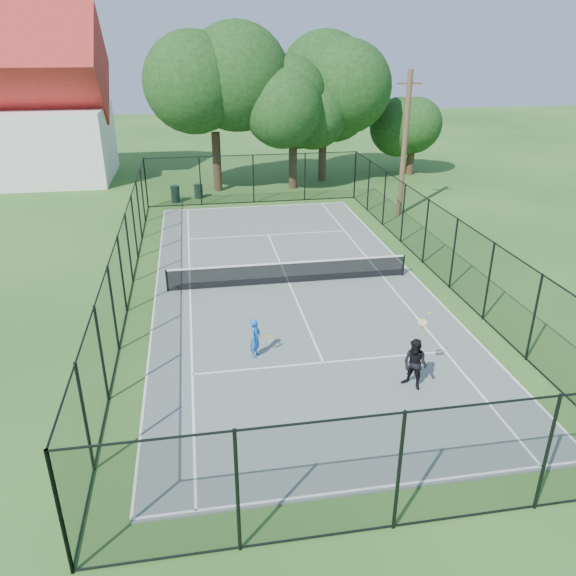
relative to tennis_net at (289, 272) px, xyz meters
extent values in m
plane|color=#214E1A|center=(0.00, 0.00, -0.58)|extent=(120.00, 120.00, 0.00)
cube|color=slate|center=(0.00, 0.00, -0.55)|extent=(11.00, 24.00, 0.06)
cylinder|color=black|center=(-5.00, 0.00, -0.04)|extent=(0.08, 0.08, 0.95)
cylinder|color=black|center=(5.00, 0.00, -0.04)|extent=(0.08, 0.08, 0.95)
cube|color=black|center=(0.00, 0.00, -0.04)|extent=(10.00, 0.03, 0.88)
cube|color=white|center=(0.00, 0.00, 0.40)|extent=(10.00, 0.05, 0.06)
cylinder|color=#332114|center=(-2.03, 16.50, 1.34)|extent=(0.56, 0.56, 3.85)
sphere|color=black|center=(-2.03, 16.50, 5.00)|extent=(6.94, 6.94, 6.94)
cylinder|color=#332114|center=(3.08, 16.32, 1.25)|extent=(0.56, 0.56, 3.65)
sphere|color=black|center=(3.08, 16.32, 4.71)|extent=(6.55, 6.55, 6.55)
cylinder|color=#332114|center=(5.58, 18.30, 1.54)|extent=(0.56, 0.56, 4.23)
sphere|color=black|center=(5.58, 18.30, 5.34)|extent=(6.72, 6.72, 6.72)
cylinder|color=#332114|center=(12.55, 19.00, 0.65)|extent=(0.56, 0.56, 2.45)
sphere|color=black|center=(12.55, 19.00, 2.94)|extent=(4.28, 4.28, 4.28)
cube|color=silver|center=(-17.00, 22.00, 1.92)|extent=(15.00, 8.00, 5.00)
cylinder|color=black|center=(-4.84, 13.92, -0.08)|extent=(0.54, 0.54, 0.99)
cylinder|color=black|center=(-4.84, 13.92, 0.43)|extent=(0.58, 0.58, 0.05)
cylinder|color=black|center=(-3.38, 14.72, -0.16)|extent=(0.54, 0.54, 0.84)
cylinder|color=black|center=(-3.38, 14.72, 0.28)|extent=(0.58, 0.58, 0.05)
cylinder|color=#4C3823|center=(8.09, 9.00, 3.41)|extent=(0.30, 0.30, 7.97)
cube|color=#4C3823|center=(8.09, 9.00, 6.68)|extent=(1.40, 0.10, 0.10)
imported|color=blue|center=(-2.06, -5.65, 0.15)|extent=(0.51, 0.58, 1.33)
torus|color=gold|center=(-1.61, -5.50, 0.03)|extent=(0.27, 0.18, 0.29)
cylinder|color=silver|center=(-1.61, -5.50, 0.03)|extent=(0.23, 0.15, 0.25)
imported|color=black|center=(2.29, -8.18, 0.26)|extent=(0.95, 0.96, 1.57)
torus|color=gold|center=(2.54, -7.83, 1.43)|extent=(0.30, 0.28, 0.14)
cylinder|color=silver|center=(2.54, -7.83, 1.43)|extent=(0.26, 0.24, 0.11)
sphere|color=#CCE526|center=(2.72, -7.80, 1.71)|extent=(0.07, 0.07, 0.07)
camera|label=1|loc=(-3.67, -21.27, 8.91)|focal=35.00mm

